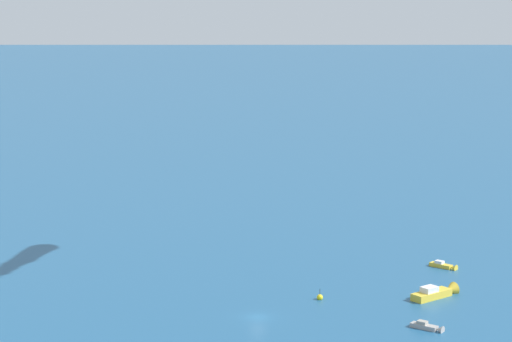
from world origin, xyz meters
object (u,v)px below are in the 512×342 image
object	(u,v)px
motorboat_mid_cluster	(437,293)
marker_buoy	(320,297)
motorboat_trailing	(444,266)
motorboat_offshore	(428,327)

from	to	relation	value
motorboat_mid_cluster	marker_buoy	bearing A→B (deg)	49.76
motorboat_trailing	marker_buoy	distance (m)	33.19
motorboat_mid_cluster	marker_buoy	size ratio (longest dim) A/B	4.89
motorboat_offshore	motorboat_trailing	size ratio (longest dim) A/B	0.99
motorboat_offshore	motorboat_mid_cluster	bearing A→B (deg)	-58.44
motorboat_mid_cluster	marker_buoy	world-z (taller)	motorboat_mid_cluster
motorboat_offshore	marker_buoy	distance (m)	23.26
motorboat_offshore	motorboat_trailing	xyz separation A→B (m)	(20.00, -32.68, 0.01)
motorboat_offshore	motorboat_trailing	bearing A→B (deg)	-58.53
motorboat_offshore	motorboat_mid_cluster	xyz separation A→B (m)	(9.66, -15.72, 0.35)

